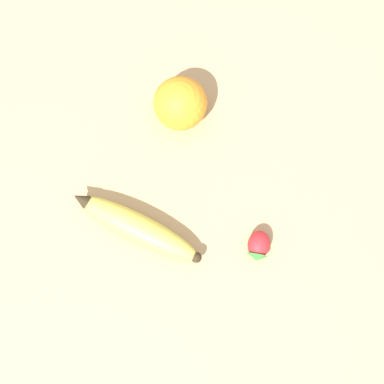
# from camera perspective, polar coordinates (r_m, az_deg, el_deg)

# --- Properties ---
(ground_plane) EXTENTS (3.00, 3.00, 0.00)m
(ground_plane) POSITION_cam_1_polar(r_m,az_deg,el_deg) (0.85, -1.19, 8.49)
(ground_plane) COLOR tan
(banana) EXTENTS (0.16, 0.18, 0.04)m
(banana) POSITION_cam_1_polar(r_m,az_deg,el_deg) (0.79, -5.93, -3.78)
(banana) COLOR #DBCC4C
(banana) RESTS_ON ground_plane
(orange) EXTENTS (0.08, 0.08, 0.08)m
(orange) POSITION_cam_1_polar(r_m,az_deg,el_deg) (0.81, -1.31, 9.27)
(orange) COLOR orange
(orange) RESTS_ON ground_plane
(strawberry) EXTENTS (0.05, 0.05, 0.03)m
(strawberry) POSITION_cam_1_polar(r_m,az_deg,el_deg) (0.79, 7.10, -5.80)
(strawberry) COLOR red
(strawberry) RESTS_ON ground_plane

